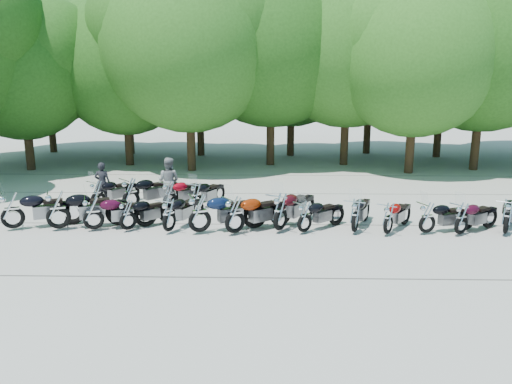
{
  "coord_description": "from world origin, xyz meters",
  "views": [
    {
      "loc": [
        0.36,
        -14.29,
        4.74
      ],
      "look_at": [
        0.0,
        1.5,
        1.1
      ],
      "focal_mm": 35.0,
      "sensor_mm": 36.0,
      "label": 1
    }
  ],
  "objects_px": {
    "motorcycle_0": "(12,209)",
    "rider_1": "(169,181)",
    "motorcycle_11": "(428,217)",
    "motorcycle_5": "(200,212)",
    "motorcycle_6": "(235,214)",
    "motorcycle_9": "(355,214)",
    "motorcycle_4": "(169,214)",
    "motorcycle_12": "(462,217)",
    "motorcycle_3": "(128,214)",
    "motorcycle_10": "(389,217)",
    "motorcycle_15": "(131,192)",
    "motorcycle_13": "(507,215)",
    "motorcycle_1": "(58,209)",
    "motorcycle_2": "(93,212)",
    "motorcycle_8": "(305,216)",
    "motorcycle_16": "(170,194)",
    "motorcycle_17": "(196,195)",
    "motorcycle_14": "(98,193)",
    "motorcycle_7": "(280,211)",
    "rider_0": "(103,183)"
  },
  "relations": [
    {
      "from": "motorcycle_8",
      "to": "motorcycle_12",
      "type": "distance_m",
      "value": 4.76
    },
    {
      "from": "motorcycle_15",
      "to": "rider_1",
      "type": "xyz_separation_m",
      "value": [
        1.19,
        1.02,
        0.22
      ]
    },
    {
      "from": "motorcycle_5",
      "to": "motorcycle_14",
      "type": "bearing_deg",
      "value": 32.17
    },
    {
      "from": "motorcycle_11",
      "to": "rider_0",
      "type": "height_order",
      "value": "rider_0"
    },
    {
      "from": "motorcycle_1",
      "to": "motorcycle_14",
      "type": "xyz_separation_m",
      "value": [
        0.35,
        2.67,
        -0.12
      ]
    },
    {
      "from": "motorcycle_11",
      "to": "motorcycle_5",
      "type": "bearing_deg",
      "value": 70.98
    },
    {
      "from": "motorcycle_0",
      "to": "rider_1",
      "type": "bearing_deg",
      "value": -74.0
    },
    {
      "from": "motorcycle_6",
      "to": "motorcycle_1",
      "type": "bearing_deg",
      "value": 51.87
    },
    {
      "from": "motorcycle_4",
      "to": "motorcycle_8",
      "type": "bearing_deg",
      "value": -154.75
    },
    {
      "from": "motorcycle_15",
      "to": "motorcycle_4",
      "type": "bearing_deg",
      "value": 172.78
    },
    {
      "from": "motorcycle_3",
      "to": "motorcycle_5",
      "type": "height_order",
      "value": "motorcycle_5"
    },
    {
      "from": "motorcycle_8",
      "to": "motorcycle_10",
      "type": "height_order",
      "value": "motorcycle_8"
    },
    {
      "from": "motorcycle_4",
      "to": "rider_1",
      "type": "height_order",
      "value": "rider_1"
    },
    {
      "from": "motorcycle_3",
      "to": "motorcycle_7",
      "type": "xyz_separation_m",
      "value": [
        4.77,
        0.02,
        0.13
      ]
    },
    {
      "from": "motorcycle_7",
      "to": "motorcycle_0",
      "type": "bearing_deg",
      "value": 32.39
    },
    {
      "from": "motorcycle_0",
      "to": "motorcycle_2",
      "type": "xyz_separation_m",
      "value": [
        2.57,
        -0.03,
        -0.07
      ]
    },
    {
      "from": "motorcycle_3",
      "to": "motorcycle_16",
      "type": "distance_m",
      "value": 2.73
    },
    {
      "from": "motorcycle_2",
      "to": "motorcycle_6",
      "type": "relative_size",
      "value": 0.92
    },
    {
      "from": "motorcycle_1",
      "to": "motorcycle_14",
      "type": "bearing_deg",
      "value": -28.26
    },
    {
      "from": "motorcycle_5",
      "to": "motorcycle_15",
      "type": "relative_size",
      "value": 1.05
    },
    {
      "from": "motorcycle_1",
      "to": "motorcycle_12",
      "type": "height_order",
      "value": "motorcycle_1"
    },
    {
      "from": "motorcycle_6",
      "to": "motorcycle_9",
      "type": "relative_size",
      "value": 1.11
    },
    {
      "from": "motorcycle_7",
      "to": "motorcycle_10",
      "type": "bearing_deg",
      "value": -152.04
    },
    {
      "from": "motorcycle_17",
      "to": "rider_1",
      "type": "relative_size",
      "value": 1.16
    },
    {
      "from": "motorcycle_0",
      "to": "motorcycle_17",
      "type": "distance_m",
      "value": 6.01
    },
    {
      "from": "motorcycle_4",
      "to": "motorcycle_12",
      "type": "distance_m",
      "value": 8.95
    },
    {
      "from": "motorcycle_1",
      "to": "motorcycle_13",
      "type": "xyz_separation_m",
      "value": [
        13.88,
        -0.16,
        -0.09
      ]
    },
    {
      "from": "motorcycle_13",
      "to": "motorcycle_5",
      "type": "bearing_deg",
      "value": 30.62
    },
    {
      "from": "motorcycle_12",
      "to": "motorcycle_16",
      "type": "xyz_separation_m",
      "value": [
        -9.46,
        2.83,
        0.02
      ]
    },
    {
      "from": "motorcycle_8",
      "to": "motorcycle_15",
      "type": "distance_m",
      "value": 6.64
    },
    {
      "from": "motorcycle_11",
      "to": "motorcycle_15",
      "type": "xyz_separation_m",
      "value": [
        -9.86,
        2.63,
        0.1
      ]
    },
    {
      "from": "motorcycle_13",
      "to": "motorcycle_15",
      "type": "bearing_deg",
      "value": 17.82
    },
    {
      "from": "motorcycle_1",
      "to": "motorcycle_16",
      "type": "bearing_deg",
      "value": -70.35
    },
    {
      "from": "motorcycle_16",
      "to": "rider_1",
      "type": "bearing_deg",
      "value": -38.16
    },
    {
      "from": "motorcycle_3",
      "to": "motorcycle_10",
      "type": "distance_m",
      "value": 8.07
    },
    {
      "from": "motorcycle_12",
      "to": "motorcycle_14",
      "type": "xyz_separation_m",
      "value": [
        -12.13,
        2.93,
        0.01
      ]
    },
    {
      "from": "motorcycle_13",
      "to": "rider_1",
      "type": "height_order",
      "value": "rider_1"
    },
    {
      "from": "motorcycle_8",
      "to": "motorcycle_15",
      "type": "bearing_deg",
      "value": 25.67
    },
    {
      "from": "motorcycle_17",
      "to": "rider_1",
      "type": "xyz_separation_m",
      "value": [
        -1.19,
        1.01,
        0.31
      ]
    },
    {
      "from": "motorcycle_2",
      "to": "motorcycle_3",
      "type": "bearing_deg",
      "value": -109.85
    },
    {
      "from": "motorcycle_13",
      "to": "rider_1",
      "type": "distance_m",
      "value": 11.67
    },
    {
      "from": "motorcycle_10",
      "to": "motorcycle_3",
      "type": "bearing_deg",
      "value": 33.33
    },
    {
      "from": "motorcycle_16",
      "to": "motorcycle_2",
      "type": "bearing_deg",
      "value": 93.23
    },
    {
      "from": "motorcycle_6",
      "to": "rider_0",
      "type": "xyz_separation_m",
      "value": [
        -5.27,
        3.73,
        0.13
      ]
    },
    {
      "from": "motorcycle_0",
      "to": "motorcycle_9",
      "type": "bearing_deg",
      "value": -113.83
    },
    {
      "from": "motorcycle_6",
      "to": "motorcycle_13",
      "type": "distance_m",
      "value": 8.31
    },
    {
      "from": "motorcycle_7",
      "to": "motorcycle_12",
      "type": "relative_size",
      "value": 1.2
    },
    {
      "from": "motorcycle_15",
      "to": "rider_1",
      "type": "height_order",
      "value": "rider_1"
    },
    {
      "from": "rider_0",
      "to": "motorcycle_0",
      "type": "bearing_deg",
      "value": 61.94
    },
    {
      "from": "motorcycle_4",
      "to": "motorcycle_6",
      "type": "xyz_separation_m",
      "value": [
        2.06,
        -0.16,
        0.07
      ]
    }
  ]
}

